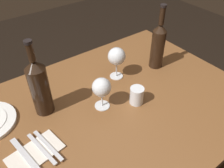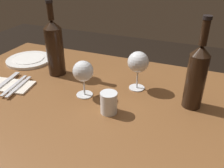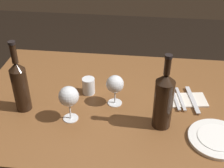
% 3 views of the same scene
% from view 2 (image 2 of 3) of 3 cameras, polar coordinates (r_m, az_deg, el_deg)
% --- Properties ---
extents(dining_table, '(1.30, 0.90, 0.74)m').
position_cam_2_polar(dining_table, '(1.00, -6.35, -7.83)').
color(dining_table, brown).
rests_on(dining_table, ground).
extents(wine_glass_left, '(0.09, 0.09, 0.16)m').
position_cam_2_polar(wine_glass_left, '(0.96, 6.28, 5.08)').
color(wine_glass_left, white).
rests_on(wine_glass_left, dining_table).
extents(wine_glass_right, '(0.08, 0.08, 0.15)m').
position_cam_2_polar(wine_glass_right, '(0.92, -6.93, 2.87)').
color(wine_glass_right, white).
rests_on(wine_glass_right, dining_table).
extents(wine_bottle, '(0.07, 0.07, 0.34)m').
position_cam_2_polar(wine_bottle, '(0.89, 19.60, 2.04)').
color(wine_bottle, black).
rests_on(wine_bottle, dining_table).
extents(wine_bottle_second, '(0.08, 0.08, 0.34)m').
position_cam_2_polar(wine_bottle_second, '(1.11, -13.60, 8.62)').
color(wine_bottle_second, black).
rests_on(wine_bottle_second, dining_table).
extents(water_tumbler, '(0.06, 0.06, 0.08)m').
position_cam_2_polar(water_tumbler, '(0.85, -0.77, -4.71)').
color(water_tumbler, white).
rests_on(water_tumbler, dining_table).
extents(dinner_plate, '(0.23, 0.23, 0.02)m').
position_cam_2_polar(dinner_plate, '(1.34, -19.26, 5.51)').
color(dinner_plate, white).
rests_on(dinner_plate, dining_table).
extents(folded_napkin, '(0.20, 0.14, 0.01)m').
position_cam_2_polar(folded_napkin, '(1.11, -23.26, -0.35)').
color(folded_napkin, silver).
rests_on(folded_napkin, dining_table).
extents(fork_inner, '(0.04, 0.18, 0.00)m').
position_cam_2_polar(fork_inner, '(1.09, -22.38, -0.29)').
color(fork_inner, silver).
rests_on(fork_inner, folded_napkin).
extents(fork_outer, '(0.04, 0.18, 0.00)m').
position_cam_2_polar(fork_outer, '(1.08, -21.40, -0.54)').
color(fork_outer, silver).
rests_on(fork_outer, folded_napkin).
extents(table_knife, '(0.05, 0.21, 0.00)m').
position_cam_2_polar(table_knife, '(1.13, -24.42, 0.22)').
color(table_knife, silver).
rests_on(table_knife, folded_napkin).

